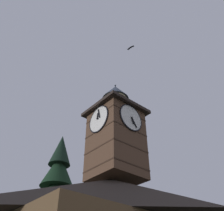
% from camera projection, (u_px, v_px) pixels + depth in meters
% --- Properties ---
extents(clock_tower, '(3.97, 3.97, 8.60)m').
position_uv_depth(clock_tower, '(116.00, 135.00, 19.82)').
color(clock_tower, brown).
rests_on(clock_tower, building_main).
extents(flying_bird_high, '(0.25, 0.74, 0.11)m').
position_uv_depth(flying_bird_high, '(131.00, 47.00, 23.98)').
color(flying_bird_high, black).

